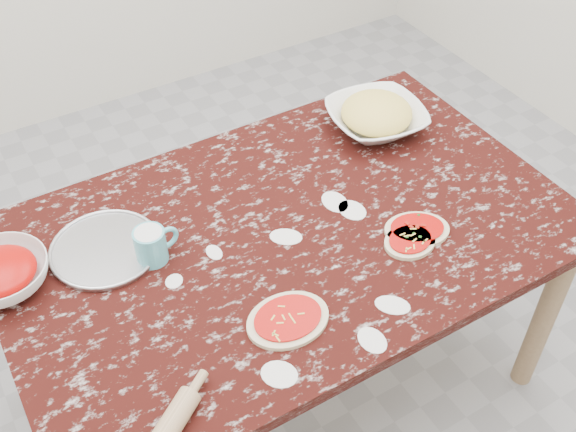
% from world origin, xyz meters
% --- Properties ---
extents(ground, '(4.00, 4.00, 0.00)m').
position_xyz_m(ground, '(0.00, 0.00, 0.00)').
color(ground, gray).
extents(worktable, '(1.60, 1.00, 0.75)m').
position_xyz_m(worktable, '(0.00, 0.00, 0.67)').
color(worktable, black).
rests_on(worktable, ground).
extents(pizza_tray, '(0.31, 0.31, 0.01)m').
position_xyz_m(pizza_tray, '(-0.47, 0.18, 0.76)').
color(pizza_tray, '#B2B2B7').
rests_on(pizza_tray, worktable).
extents(sauce_bowl, '(0.25, 0.25, 0.08)m').
position_xyz_m(sauce_bowl, '(-0.74, 0.20, 0.79)').
color(sauce_bowl, white).
rests_on(sauce_bowl, worktable).
extents(cheese_bowl, '(0.36, 0.36, 0.08)m').
position_xyz_m(cheese_bowl, '(0.50, 0.26, 0.79)').
color(cheese_bowl, white).
rests_on(cheese_bowl, worktable).
extents(flour_mug, '(0.13, 0.09, 0.10)m').
position_xyz_m(flour_mug, '(-0.37, 0.09, 0.80)').
color(flour_mug, '#54B4C3').
rests_on(flour_mug, worktable).
extents(pizza_left, '(0.22, 0.17, 0.02)m').
position_xyz_m(pizza_left, '(-0.17, -0.28, 0.76)').
color(pizza_left, beige).
rests_on(pizza_left, worktable).
extents(pizza_mid, '(0.16, 0.13, 0.02)m').
position_xyz_m(pizza_mid, '(0.26, -0.22, 0.76)').
color(pizza_mid, beige).
rests_on(pizza_mid, worktable).
extents(pizza_right, '(0.22, 0.20, 0.02)m').
position_xyz_m(pizza_right, '(0.31, -0.19, 0.76)').
color(pizza_right, beige).
rests_on(pizza_right, worktable).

